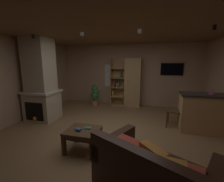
# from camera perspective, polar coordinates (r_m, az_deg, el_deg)

# --- Properties ---
(floor) EXTENTS (5.74, 5.84, 0.02)m
(floor) POSITION_cam_1_polar(r_m,az_deg,el_deg) (3.88, -1.59, -16.67)
(floor) COLOR olive
(floor) RESTS_ON ground
(wall_back) EXTENTS (5.86, 0.06, 2.50)m
(wall_back) POSITION_cam_1_polar(r_m,az_deg,el_deg) (6.35, 5.98, 6.02)
(wall_back) COLOR tan
(wall_back) RESTS_ON ground
(wall_left) EXTENTS (0.06, 5.84, 2.50)m
(wall_left) POSITION_cam_1_polar(r_m,az_deg,el_deg) (5.12, -34.58, 2.98)
(wall_left) COLOR tan
(wall_left) RESTS_ON ground
(ceiling) EXTENTS (5.74, 5.84, 0.02)m
(ceiling) POSITION_cam_1_polar(r_m,az_deg,el_deg) (3.52, -1.82, 22.81)
(ceiling) COLOR brown
(window_pane_back) EXTENTS (0.77, 0.01, 0.94)m
(window_pane_back) POSITION_cam_1_polar(r_m,az_deg,el_deg) (6.44, 0.56, 5.89)
(window_pane_back) COLOR white
(stone_fireplace) EXTENTS (0.96, 0.84, 2.50)m
(stone_fireplace) POSITION_cam_1_polar(r_m,az_deg,el_deg) (5.12, -25.51, 2.46)
(stone_fireplace) COLOR #BCAD8E
(stone_fireplace) RESTS_ON ground
(bookshelf_cabinet) EXTENTS (1.21, 0.41, 1.93)m
(bookshelf_cabinet) POSITION_cam_1_polar(r_m,az_deg,el_deg) (6.09, 7.07, 3.00)
(bookshelf_cabinet) COLOR tan
(bookshelf_cabinet) RESTS_ON ground
(kitchen_bar_counter) EXTENTS (1.40, 0.57, 1.00)m
(kitchen_bar_counter) POSITION_cam_1_polar(r_m,az_deg,el_deg) (4.56, 32.81, -7.23)
(kitchen_bar_counter) COLOR tan
(kitchen_bar_counter) RESTS_ON ground
(tissue_box) EXTENTS (0.16, 0.16, 0.11)m
(tissue_box) POSITION_cam_1_polar(r_m,az_deg,el_deg) (4.45, 33.54, -0.35)
(tissue_box) COLOR #995972
(tissue_box) RESTS_ON kitchen_bar_counter
(leather_couch) EXTENTS (1.71, 1.46, 0.84)m
(leather_couch) POSITION_cam_1_polar(r_m,az_deg,el_deg) (2.33, 14.66, -28.85)
(leather_couch) COLOR #382116
(leather_couch) RESTS_ON ground
(coffee_table) EXTENTS (0.65, 0.58, 0.45)m
(coffee_table) POSITION_cam_1_polar(r_m,az_deg,el_deg) (3.22, -11.06, -15.67)
(coffee_table) COLOR #4C331E
(coffee_table) RESTS_ON ground
(table_book_0) EXTENTS (0.15, 0.13, 0.02)m
(table_book_0) POSITION_cam_1_polar(r_m,az_deg,el_deg) (3.21, -9.18, -13.67)
(table_book_0) COLOR #387247
(table_book_0) RESTS_ON coffee_table
(table_book_1) EXTENTS (0.12, 0.11, 0.02)m
(table_book_1) POSITION_cam_1_polar(r_m,az_deg,el_deg) (3.13, -12.70, -13.96)
(table_book_1) COLOR #2D4C8C
(table_book_1) RESTS_ON coffee_table
(dining_chair) EXTENTS (0.50, 0.50, 0.92)m
(dining_chair) POSITION_cam_1_polar(r_m,az_deg,el_deg) (4.51, 23.99, -6.26)
(dining_chair) COLOR #4C331E
(dining_chair) RESTS_ON ground
(potted_floor_plant) EXTENTS (0.33, 0.32, 0.87)m
(potted_floor_plant) POSITION_cam_1_polar(r_m,az_deg,el_deg) (6.22, -6.47, -1.40)
(potted_floor_plant) COLOR #B77051
(potted_floor_plant) RESTS_ON ground
(wall_mounted_tv) EXTENTS (0.82, 0.06, 0.46)m
(wall_mounted_tv) POSITION_cam_1_polar(r_m,az_deg,el_deg) (6.23, 21.82, 7.71)
(wall_mounted_tv) COLOR black
(track_light_spot_0) EXTENTS (0.07, 0.07, 0.09)m
(track_light_spot_0) POSITION_cam_1_polar(r_m,az_deg,el_deg) (4.58, -27.87, 17.81)
(track_light_spot_0) COLOR black
(track_light_spot_1) EXTENTS (0.07, 0.07, 0.09)m
(track_light_spot_1) POSITION_cam_1_polar(r_m,az_deg,el_deg) (3.84, -11.29, 20.40)
(track_light_spot_1) COLOR black
(track_light_spot_2) EXTENTS (0.07, 0.07, 0.09)m
(track_light_spot_2) POSITION_cam_1_polar(r_m,az_deg,el_deg) (3.48, 10.45, 21.43)
(track_light_spot_2) COLOR black
(track_light_spot_3) EXTENTS (0.07, 0.07, 0.09)m
(track_light_spot_3) POSITION_cam_1_polar(r_m,az_deg,el_deg) (3.63, 34.44, 19.34)
(track_light_spot_3) COLOR black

